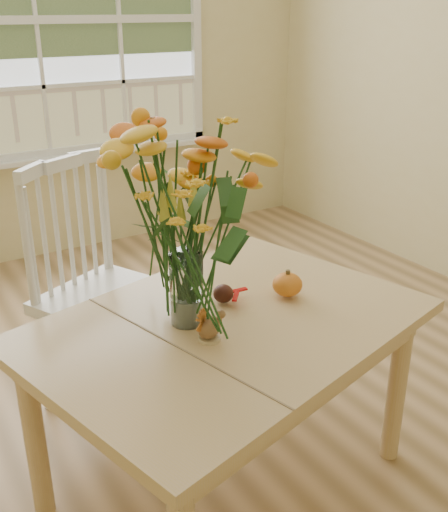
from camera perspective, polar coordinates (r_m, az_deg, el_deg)
floor at (r=2.65m, az=0.21°, el=-15.40°), size 4.00×4.50×0.01m
wall_back at (r=4.17m, az=-17.31°, el=17.93°), size 4.00×0.02×2.70m
window at (r=4.13m, az=-17.46°, el=20.41°), size 2.42×0.12×1.74m
dining_table at (r=2.02m, az=0.30°, el=-8.36°), size 1.45×1.19×0.68m
windsor_chair at (r=2.56m, az=-12.47°, el=-1.93°), size 0.64×0.63×1.05m
flower_vase at (r=1.82m, az=-3.76°, el=3.81°), size 0.51×0.51×0.61m
pumpkin at (r=2.12m, az=6.05°, el=-2.83°), size 0.11×0.11×0.08m
turkey_figurine at (r=1.84m, az=-1.41°, el=-6.83°), size 0.10×0.09×0.11m
dark_gourd at (r=2.07m, az=-0.07°, el=-3.68°), size 0.13×0.09×0.06m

